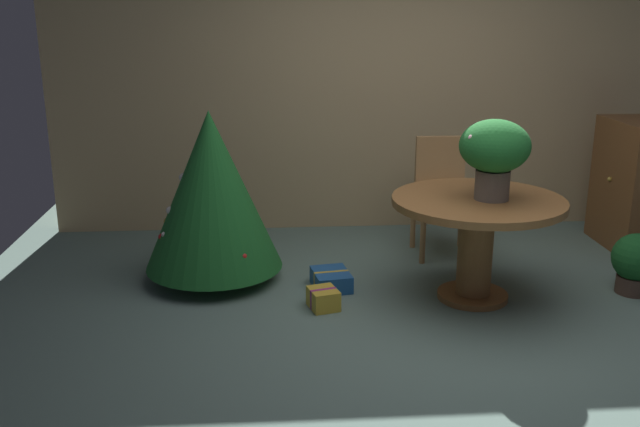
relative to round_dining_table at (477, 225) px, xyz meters
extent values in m
plane|color=slate|center=(-0.26, -0.43, -0.53)|extent=(6.60, 6.60, 0.00)
cube|color=tan|center=(-0.26, 1.77, 0.77)|extent=(6.00, 0.10, 2.60)
cylinder|color=brown|center=(0.00, 0.00, -0.51)|extent=(0.48, 0.48, 0.04)
cylinder|color=brown|center=(0.00, 0.00, -0.17)|extent=(0.24, 0.24, 0.62)
cylinder|color=brown|center=(0.00, 0.00, 0.16)|extent=(1.15, 1.15, 0.05)
cylinder|color=#665B51|center=(0.07, -0.04, 0.29)|extent=(0.22, 0.22, 0.20)
ellipsoid|color=#1E6628|center=(0.07, -0.04, 0.54)|extent=(0.46, 0.46, 0.34)
sphere|color=#E5A8B2|center=(-0.10, -0.11, 0.56)|extent=(0.06, 0.06, 0.06)
sphere|color=#E5A8B2|center=(-0.01, 0.06, 0.59)|extent=(0.07, 0.07, 0.07)
sphere|color=#E5A8B2|center=(0.18, 0.02, 0.61)|extent=(0.08, 0.08, 0.08)
sphere|color=#E5A8B2|center=(-0.10, -0.11, 0.61)|extent=(0.06, 0.06, 0.06)
cylinder|color=#B27F4C|center=(0.20, 0.71, -0.29)|extent=(0.04, 0.04, 0.48)
cylinder|color=#B27F4C|center=(-0.20, 0.71, -0.29)|extent=(0.04, 0.04, 0.48)
cylinder|color=#B27F4C|center=(0.20, 1.09, -0.29)|extent=(0.04, 0.04, 0.48)
cylinder|color=#B27F4C|center=(-0.20, 1.09, -0.29)|extent=(0.04, 0.04, 0.48)
cube|color=#B27F4C|center=(0.00, 0.90, -0.02)|extent=(0.45, 0.43, 0.05)
cube|color=#B27F4C|center=(0.00, 1.09, 0.20)|extent=(0.40, 0.05, 0.41)
cylinder|color=brown|center=(-1.79, 0.49, -0.47)|extent=(0.10, 0.10, 0.10)
cone|color=#1E6628|center=(-1.79, 0.49, 0.15)|extent=(0.99, 0.99, 1.14)
sphere|color=silver|center=(-1.99, 0.50, 0.24)|extent=(0.07, 0.07, 0.07)
sphere|color=silver|center=(-2.09, 0.44, 0.02)|extent=(0.06, 0.06, 0.06)
sphere|color=red|center=(-2.15, 0.40, -0.16)|extent=(0.05, 0.05, 0.05)
sphere|color=silver|center=(-1.73, 0.56, 0.47)|extent=(0.07, 0.07, 0.07)
sphere|color=red|center=(-1.57, 0.16, -0.24)|extent=(0.05, 0.05, 0.05)
sphere|color=silver|center=(-2.12, 0.35, -0.13)|extent=(0.04, 0.04, 0.04)
sphere|color=gold|center=(-2.11, 0.50, -0.08)|extent=(0.06, 0.06, 0.06)
sphere|color=red|center=(-1.68, 0.77, -0.06)|extent=(0.06, 0.06, 0.06)
cube|color=gold|center=(-1.04, -0.10, -0.46)|extent=(0.23, 0.25, 0.13)
cube|color=#9E287A|center=(-1.04, -0.10, -0.46)|extent=(0.18, 0.08, 0.13)
cube|color=#1E569E|center=(-0.96, 0.26, -0.47)|extent=(0.29, 0.35, 0.12)
cube|color=gold|center=(-0.96, 0.26, -0.47)|extent=(0.25, 0.07, 0.12)
cube|color=brown|center=(1.61, 1.00, 0.00)|extent=(0.43, 0.75, 1.06)
sphere|color=#B29338|center=(1.39, 1.00, 0.05)|extent=(0.04, 0.04, 0.04)
cylinder|color=#4C382D|center=(1.15, 0.01, -0.46)|extent=(0.24, 0.24, 0.13)
sphere|color=#195623|center=(1.15, 0.01, -0.26)|extent=(0.34, 0.34, 0.34)
camera|label=1|loc=(-1.37, -4.44, 1.40)|focal=39.80mm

